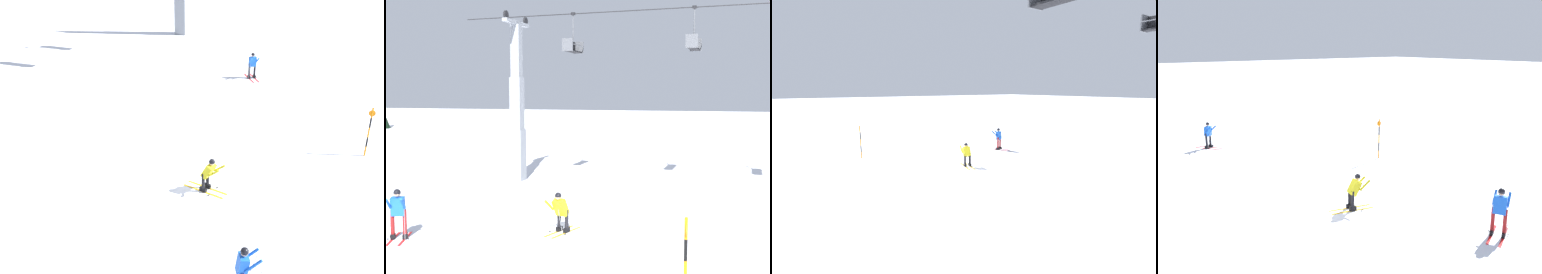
# 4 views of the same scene
# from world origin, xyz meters

# --- Properties ---
(ground_plane) EXTENTS (260.00, 260.00, 0.00)m
(ground_plane) POSITION_xyz_m (0.00, 0.00, 0.00)
(ground_plane) COLOR white
(skier_carving_main) EXTENTS (0.94, 1.79, 1.55)m
(skier_carving_main) POSITION_xyz_m (-0.91, -1.16, 0.81)
(skier_carving_main) COLOR yellow
(skier_carving_main) RESTS_ON ground_plane
(trail_marker_pole) EXTENTS (0.07, 0.28, 2.26)m
(trail_marker_pole) POSITION_xyz_m (3.96, -6.76, 1.21)
(trail_marker_pole) COLOR orange
(trail_marker_pole) RESTS_ON ground_plane
(skier_distant_downhill) EXTENTS (1.09, 1.68, 1.71)m
(skier_distant_downhill) POSITION_xyz_m (-5.67, -3.59, 0.98)
(skier_distant_downhill) COLOR red
(skier_distant_downhill) RESTS_ON ground_plane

